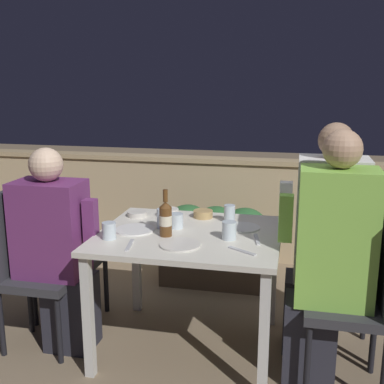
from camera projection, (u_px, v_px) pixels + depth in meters
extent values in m
plane|color=#847056|center=(190.00, 347.00, 2.88)|extent=(16.00, 16.00, 0.00)
cube|color=tan|center=(228.00, 211.00, 4.25)|extent=(9.00, 0.14, 0.86)
cube|color=tan|center=(229.00, 161.00, 4.15)|extent=(9.00, 0.18, 0.04)
cube|color=silver|center=(189.00, 235.00, 2.72)|extent=(1.02, 0.88, 0.03)
cube|color=silver|center=(88.00, 317.00, 2.53)|extent=(0.05, 0.05, 0.69)
cube|color=silver|center=(264.00, 337.00, 2.34)|extent=(0.05, 0.05, 0.69)
cube|color=silver|center=(136.00, 263.00, 3.27)|extent=(0.05, 0.05, 0.69)
cube|color=silver|center=(273.00, 274.00, 3.08)|extent=(0.05, 0.05, 0.69)
cube|color=brown|center=(215.00, 265.00, 3.77)|extent=(0.82, 0.36, 0.28)
ellipsoid|color=#2D6633|center=(187.00, 227.00, 3.75)|extent=(0.37, 0.47, 0.35)
ellipsoid|color=#2D6633|center=(215.00, 229.00, 3.70)|extent=(0.37, 0.47, 0.35)
ellipsoid|color=#2D6633|center=(245.00, 231.00, 3.65)|extent=(0.37, 0.47, 0.35)
cube|color=#333338|center=(43.00, 277.00, 2.83)|extent=(0.42, 0.42, 0.05)
cube|color=#333338|center=(11.00, 231.00, 2.81)|extent=(0.06, 0.42, 0.49)
cylinder|color=black|center=(1.00, 323.00, 2.75)|extent=(0.03, 0.03, 0.40)
cylinder|color=black|center=(59.00, 330.00, 2.68)|extent=(0.03, 0.03, 0.40)
cylinder|color=black|center=(34.00, 296.00, 3.09)|extent=(0.03, 0.03, 0.40)
cylinder|color=black|center=(86.00, 302.00, 3.02)|extent=(0.03, 0.03, 0.40)
cube|color=#282833|center=(72.00, 311.00, 2.84)|extent=(0.27, 0.23, 0.45)
cube|color=#6B2D66|center=(50.00, 229.00, 2.75)|extent=(0.39, 0.26, 0.55)
cube|color=#6B2D66|center=(91.00, 220.00, 2.68)|extent=(0.07, 0.07, 0.24)
sphere|color=beige|center=(46.00, 165.00, 2.66)|extent=(0.19, 0.19, 0.19)
cube|color=#333338|center=(68.00, 260.00, 3.09)|extent=(0.42, 0.42, 0.05)
cube|color=#333338|center=(38.00, 218.00, 3.07)|extent=(0.06, 0.42, 0.49)
cylinder|color=black|center=(30.00, 302.00, 3.01)|extent=(0.03, 0.03, 0.40)
cylinder|color=black|center=(83.00, 308.00, 2.94)|extent=(0.03, 0.03, 0.40)
cylinder|color=black|center=(58.00, 279.00, 3.35)|extent=(0.03, 0.03, 0.40)
cylinder|color=black|center=(106.00, 284.00, 3.28)|extent=(0.03, 0.03, 0.40)
cube|color=#333338|center=(345.00, 307.00, 2.46)|extent=(0.42, 0.42, 0.05)
cylinder|color=black|center=(307.00, 362.00, 2.38)|extent=(0.03, 0.03, 0.40)
cylinder|color=black|center=(384.00, 371.00, 2.30)|extent=(0.03, 0.03, 0.40)
cylinder|color=black|center=(307.00, 326.00, 2.72)|extent=(0.03, 0.03, 0.40)
cylinder|color=black|center=(374.00, 333.00, 2.64)|extent=(0.03, 0.03, 0.40)
cube|color=#282833|center=(309.00, 339.00, 2.54)|extent=(0.27, 0.23, 0.45)
cube|color=#8CCC4C|center=(336.00, 237.00, 2.39)|extent=(0.38, 0.26, 0.69)
cube|color=#8CCC4C|center=(286.00, 218.00, 2.42)|extent=(0.07, 0.07, 0.24)
sphere|color=tan|center=(343.00, 149.00, 2.29)|extent=(0.19, 0.19, 0.19)
cube|color=#333338|center=(339.00, 283.00, 2.74)|extent=(0.42, 0.42, 0.05)
cube|color=#333338|center=(377.00, 241.00, 2.64)|extent=(0.06, 0.42, 0.49)
cylinder|color=black|center=(305.00, 332.00, 2.66)|extent=(0.03, 0.03, 0.40)
cylinder|color=black|center=(373.00, 339.00, 2.59)|extent=(0.03, 0.03, 0.40)
cylinder|color=black|center=(304.00, 303.00, 3.00)|extent=(0.03, 0.03, 0.40)
cylinder|color=black|center=(365.00, 309.00, 2.93)|extent=(0.03, 0.03, 0.40)
cube|color=#282833|center=(307.00, 313.00, 2.82)|extent=(0.26, 0.23, 0.45)
cube|color=white|center=(331.00, 220.00, 2.67)|extent=(0.38, 0.26, 0.70)
cube|color=white|center=(286.00, 203.00, 2.70)|extent=(0.07, 0.07, 0.24)
sphere|color=#99755B|center=(336.00, 140.00, 2.57)|extent=(0.19, 0.19, 0.19)
cylinder|color=brown|center=(166.00, 222.00, 2.64)|extent=(0.07, 0.07, 0.16)
cylinder|color=beige|center=(166.00, 220.00, 2.64)|extent=(0.07, 0.07, 0.06)
cone|color=brown|center=(165.00, 205.00, 2.62)|extent=(0.07, 0.07, 0.03)
cylinder|color=brown|center=(165.00, 196.00, 2.61)|extent=(0.03, 0.03, 0.07)
cylinder|color=silver|center=(180.00, 245.00, 2.50)|extent=(0.22, 0.22, 0.01)
cylinder|color=white|center=(243.00, 227.00, 2.79)|extent=(0.20, 0.20, 0.01)
cylinder|color=white|center=(135.00, 230.00, 2.75)|extent=(0.23, 0.23, 0.01)
cylinder|color=tan|center=(203.00, 214.00, 3.01)|extent=(0.12, 0.12, 0.05)
torus|color=tan|center=(203.00, 211.00, 3.00)|extent=(0.12, 0.12, 0.01)
cylinder|color=beige|center=(137.00, 214.00, 3.04)|extent=(0.12, 0.12, 0.03)
torus|color=beige|center=(137.00, 212.00, 3.03)|extent=(0.12, 0.12, 0.01)
cylinder|color=silver|center=(169.00, 213.00, 3.03)|extent=(0.12, 0.12, 0.05)
torus|color=silver|center=(169.00, 209.00, 3.02)|extent=(0.12, 0.12, 0.01)
cylinder|color=silver|center=(109.00, 231.00, 2.60)|extent=(0.08, 0.08, 0.09)
cylinder|color=silver|center=(229.00, 230.00, 2.59)|extent=(0.08, 0.08, 0.10)
cylinder|color=silver|center=(162.00, 219.00, 2.78)|extent=(0.06, 0.06, 0.12)
cylinder|color=silver|center=(230.00, 213.00, 2.91)|extent=(0.07, 0.07, 0.10)
cylinder|color=silver|center=(176.00, 221.00, 2.79)|extent=(0.08, 0.08, 0.09)
cube|color=silver|center=(130.00, 245.00, 2.50)|extent=(0.05, 0.17, 0.01)
cube|color=silver|center=(257.00, 239.00, 2.59)|extent=(0.05, 0.17, 0.01)
cube|color=silver|center=(242.00, 251.00, 2.41)|extent=(0.15, 0.11, 0.01)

